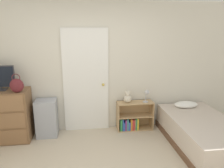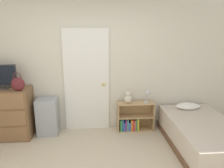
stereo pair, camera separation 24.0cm
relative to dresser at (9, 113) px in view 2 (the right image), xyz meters
The scene contains 10 objects.
wall_back 1.75m from the dresser, 11.11° to the left, with size 10.00×0.06×2.55m.
door_closed 1.58m from the dresser, ahead, with size 0.89×0.09×2.05m.
dresser is the anchor object (origin of this frame).
tv 0.72m from the dresser, 149.87° to the left, with size 0.50×0.16×0.44m.
handbag 0.69m from the dresser, 30.03° to the right, with size 0.23×0.11×0.33m.
storage_bin 0.70m from the dresser, ahead, with size 0.39×0.34×0.72m.
bookshelf 2.40m from the dresser, ahead, with size 0.73×0.27×0.59m.
teddy_bear 2.29m from the dresser, ahead, with size 0.16×0.16×0.24m.
desk_lamp 2.68m from the dresser, ahead, with size 0.12×0.12×0.26m.
bed 3.54m from the dresser, 11.08° to the right, with size 1.07×1.88×0.59m.
Camera 2 is at (0.10, -2.35, 2.06)m, focal length 35.00 mm.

